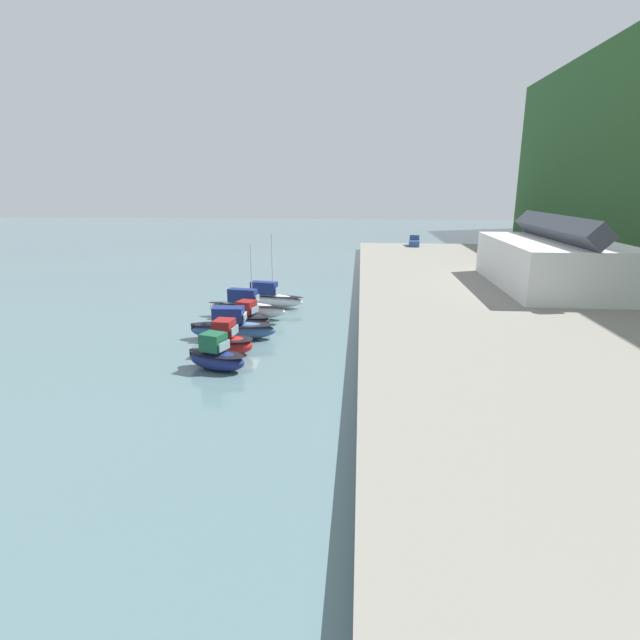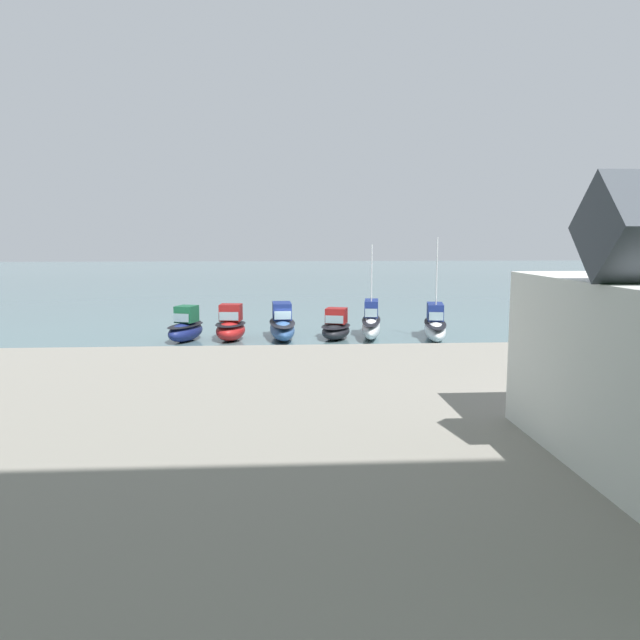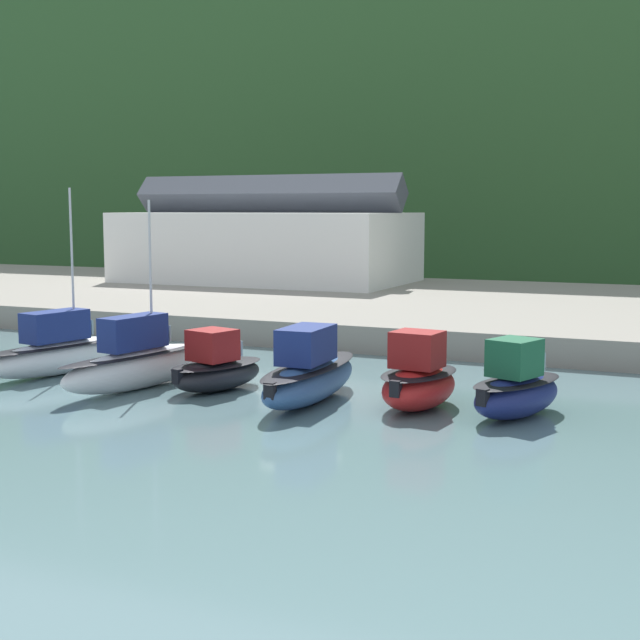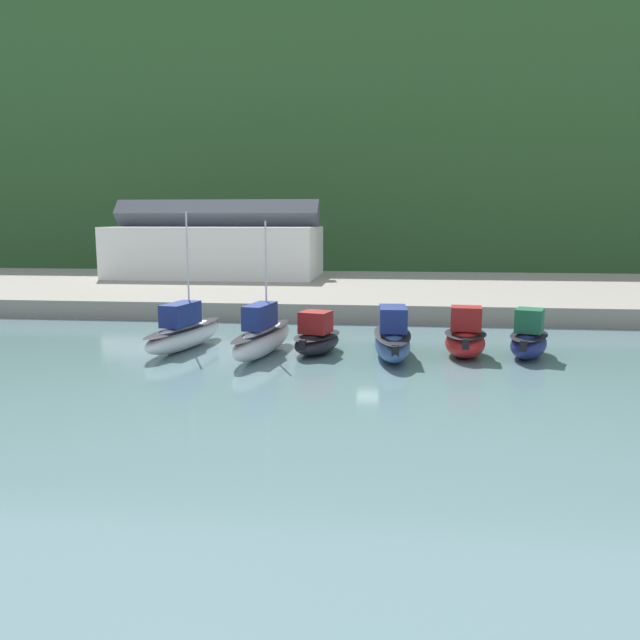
# 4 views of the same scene
# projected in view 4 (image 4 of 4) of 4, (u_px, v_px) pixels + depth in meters

# --- Properties ---
(ground_plane) EXTENTS (320.00, 320.00, 0.00)m
(ground_plane) POSITION_uv_depth(u_px,v_px,m) (380.00, 354.00, 35.06)
(ground_plane) COLOR slate
(hillside_backdrop) EXTENTS (240.00, 51.64, 40.31)m
(hillside_backdrop) POSITION_uv_depth(u_px,v_px,m) (389.00, 150.00, 113.46)
(hillside_backdrop) COLOR #335B2D
(hillside_backdrop) RESTS_ON ground_plane
(quay_promenade) EXTENTS (126.06, 30.52, 1.37)m
(quay_promenade) POSITION_uv_depth(u_px,v_px,m) (384.00, 291.00, 59.87)
(quay_promenade) COLOR gray
(quay_promenade) RESTS_ON ground_plane
(harbor_clubhouse) EXTENTS (22.34, 12.35, 8.30)m
(harbor_clubhouse) POSITION_uv_depth(u_px,v_px,m) (218.00, 249.00, 68.22)
(harbor_clubhouse) COLOR white
(harbor_clubhouse) RESTS_ON quay_promenade
(moored_boat_0) EXTENTS (3.23, 8.37, 7.94)m
(moored_boat_0) POSITION_uv_depth(u_px,v_px,m) (184.00, 332.00, 36.24)
(moored_boat_0) COLOR white
(moored_boat_0) RESTS_ON ground_plane
(moored_boat_1) EXTENTS (2.78, 8.38, 7.40)m
(moored_boat_1) POSITION_uv_depth(u_px,v_px,m) (263.00, 336.00, 34.49)
(moored_boat_1) COLOR white
(moored_boat_1) RESTS_ON ground_plane
(moored_boat_2) EXTENTS (3.24, 4.77, 2.41)m
(moored_boat_2) POSITION_uv_depth(u_px,v_px,m) (317.00, 338.00, 35.05)
(moored_boat_2) COLOR black
(moored_boat_2) RESTS_ON ground_plane
(moored_boat_3) EXTENTS (2.27, 7.55, 2.83)m
(moored_boat_3) POSITION_uv_depth(u_px,v_px,m) (392.00, 338.00, 34.12)
(moored_boat_3) COLOR #33568E
(moored_boat_3) RESTS_ON ground_plane
(moored_boat_4) EXTENTS (2.68, 4.38, 2.80)m
(moored_boat_4) POSITION_uv_depth(u_px,v_px,m) (465.00, 338.00, 34.23)
(moored_boat_4) COLOR red
(moored_boat_4) RESTS_ON ground_plane
(moored_boat_5) EXTENTS (3.30, 4.93, 2.71)m
(moored_boat_5) POSITION_uv_depth(u_px,v_px,m) (529.00, 339.00, 33.99)
(moored_boat_5) COLOR navy
(moored_boat_5) RESTS_ON ground_plane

